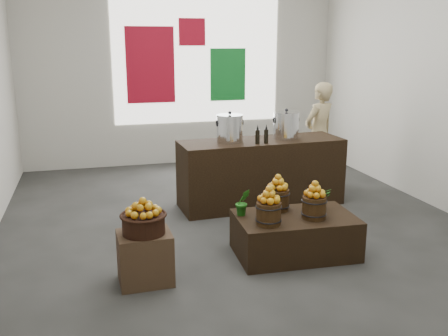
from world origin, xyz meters
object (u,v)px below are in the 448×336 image
object	(u,v)px
stock_pot_left	(230,129)
crate	(145,258)
wicker_basket	(144,224)
shopper	(319,134)
display_table	(295,235)
stock_pot_center	(286,126)
counter	(261,173)

from	to	relation	value
stock_pot_left	crate	bearing A→B (deg)	-125.86
wicker_basket	stock_pot_left	world-z (taller)	stock_pot_left
crate	shopper	distance (m)	4.29
crate	display_table	xyz separation A→B (m)	(1.70, 0.23, -0.03)
crate	display_table	bearing A→B (deg)	7.85
stock_pot_center	shopper	bearing A→B (deg)	40.42
wicker_basket	shopper	bearing A→B (deg)	41.22
stock_pot_left	stock_pot_center	distance (m)	0.86
crate	stock_pot_left	bearing A→B (deg)	54.14
shopper	stock_pot_center	bearing A→B (deg)	15.41
crate	counter	xyz separation A→B (m)	(1.92, 2.01, 0.22)
counter	crate	bearing A→B (deg)	-136.53
stock_pot_left	stock_pot_center	xyz separation A→B (m)	(0.86, 0.04, 0.00)
display_table	stock_pot_center	bearing A→B (deg)	74.31
counter	shopper	world-z (taller)	shopper
stock_pot_center	counter	bearing A→B (deg)	-177.11
wicker_basket	stock_pot_center	world-z (taller)	stock_pot_center
display_table	shopper	xyz separation A→B (m)	(1.50, 2.57, 0.62)
counter	stock_pot_left	distance (m)	0.82
stock_pot_center	shopper	distance (m)	1.23
counter	stock_pot_left	world-z (taller)	stock_pot_left
wicker_basket	stock_pot_center	distance (m)	3.11
display_table	shopper	size ratio (longest dim) A/B	0.77
wicker_basket	display_table	distance (m)	1.76
stock_pot_left	shopper	distance (m)	1.97
display_table	stock_pot_center	world-z (taller)	stock_pot_center
crate	shopper	world-z (taller)	shopper
display_table	counter	distance (m)	1.81
counter	stock_pot_left	bearing A→B (deg)	-180.00
wicker_basket	stock_pot_left	bearing A→B (deg)	54.14
display_table	shopper	bearing A→B (deg)	62.32
display_table	crate	bearing A→B (deg)	-169.50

